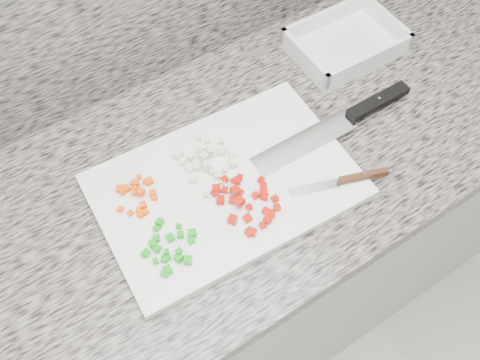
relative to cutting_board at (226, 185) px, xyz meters
name	(u,v)px	position (x,y,z in m)	size (l,w,h in m)	color
cabinet	(214,271)	(-0.02, 0.05, -0.48)	(3.92, 0.62, 0.86)	beige
countertop	(204,182)	(-0.02, 0.05, -0.03)	(3.96, 0.64, 0.04)	slate
cutting_board	(226,185)	(0.00, 0.00, 0.00)	(0.50, 0.33, 0.02)	white
carrot_pile	(138,195)	(-0.16, 0.07, 0.02)	(0.09, 0.09, 0.02)	#F04A05
onion_pile	(206,159)	(-0.01, 0.07, 0.02)	(0.11, 0.12, 0.02)	beige
green_pepper_pile	(171,248)	(-0.16, -0.07, 0.01)	(0.11, 0.11, 0.02)	#0E940D
red_pepper_pile	(246,202)	(0.01, -0.06, 0.02)	(0.11, 0.14, 0.03)	#B10F02
garlic_pile	(223,185)	(-0.01, 0.00, 0.01)	(0.07, 0.06, 0.01)	beige
chef_knife	(354,115)	(0.32, -0.01, 0.01)	(0.39, 0.06, 0.02)	silver
paring_knife	(351,179)	(0.21, -0.13, 0.01)	(0.19, 0.08, 0.02)	silver
tray	(345,43)	(0.44, 0.17, 0.01)	(0.26, 0.19, 0.05)	silver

